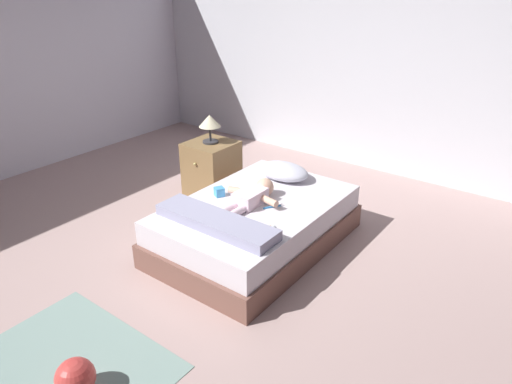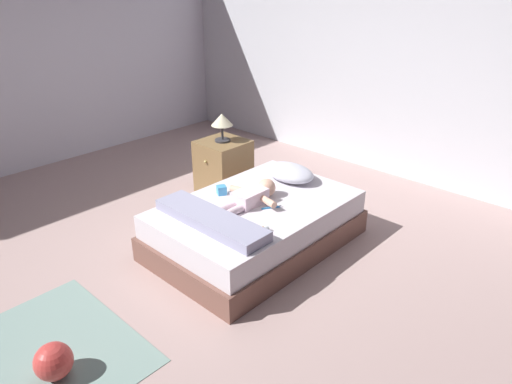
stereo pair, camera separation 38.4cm
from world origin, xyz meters
The scene contains 13 objects.
ground_plane centered at (0.00, 0.00, 0.00)m, with size 8.00×8.00×0.00m, color #B69792.
wall_behind_bed centered at (0.00, 3.00, 1.30)m, with size 8.00×0.12×2.59m, color silver.
bed centered at (0.25, 0.69, 0.20)m, with size 1.14×1.74×0.41m.
pillow centered at (0.14, 1.26, 0.48)m, with size 0.50×0.33×0.15m.
baby centered at (0.22, 0.69, 0.47)m, with size 0.50×0.59×0.16m.
toothbrush centered at (0.41, 0.71, 0.42)m, with size 0.10×0.15×0.02m.
nightstand centered at (-0.77, 1.27, 0.29)m, with size 0.47×0.50×0.57m.
lamp centered at (-0.77, 1.27, 0.78)m, with size 0.22×0.22×0.29m.
rug centered at (0.18, -1.12, 0.00)m, with size 1.22×0.96×0.01m.
toy_ball centered at (0.39, -1.18, 0.12)m, with size 0.22×0.22×0.22m, color #CD3E3A.
blanket centered at (0.25, 0.19, 0.45)m, with size 1.03×0.27×0.08m.
toy_block centered at (-0.09, 0.61, 0.45)m, with size 0.10×0.10×0.08m.
baby_bottle centered at (0.63, 0.36, 0.44)m, with size 0.04×0.10×0.07m.
Camera 2 is at (2.63, -1.85, 2.15)m, focal length 32.65 mm.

